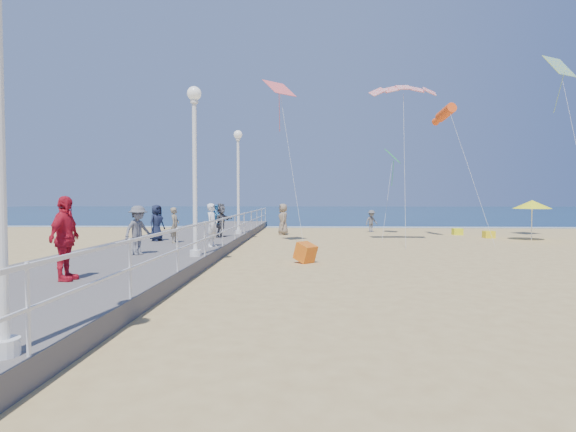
{
  "coord_description": "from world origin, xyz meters",
  "views": [
    {
      "loc": [
        -1.85,
        -13.99,
        2.22
      ],
      "look_at": [
        -2.5,
        2.0,
        1.6
      ],
      "focal_mm": 28.0,
      "sensor_mm": 36.0,
      "label": 1
    }
  ],
  "objects_px": {
    "beach_walker_c": "(283,219)",
    "beach_chair_right": "(489,234)",
    "lamp_post_mid": "(195,153)",
    "spectator_6": "(175,225)",
    "woman_holding_toddler": "(212,225)",
    "spectator_3": "(65,238)",
    "beach_chair_left": "(457,232)",
    "spectator_4": "(157,223)",
    "toddler_held": "(217,214)",
    "spectator_2": "(138,230)",
    "lamp_post_far": "(238,171)",
    "beach_umbrella": "(532,204)",
    "box_kite": "(305,254)",
    "spectator_5": "(221,220)",
    "beach_walker_a": "(371,221)"
  },
  "relations": [
    {
      "from": "lamp_post_mid",
      "to": "beach_chair_left",
      "type": "relative_size",
      "value": 9.67
    },
    {
      "from": "woman_holding_toddler",
      "to": "beach_umbrella",
      "type": "bearing_deg",
      "value": -47.61
    },
    {
      "from": "spectator_6",
      "to": "beach_walker_c",
      "type": "relative_size",
      "value": 0.76
    },
    {
      "from": "spectator_2",
      "to": "beach_walker_c",
      "type": "height_order",
      "value": "spectator_2"
    },
    {
      "from": "lamp_post_mid",
      "to": "beach_chair_right",
      "type": "relative_size",
      "value": 9.67
    },
    {
      "from": "lamp_post_mid",
      "to": "spectator_3",
      "type": "distance_m",
      "value": 5.22
    },
    {
      "from": "spectator_6",
      "to": "box_kite",
      "type": "bearing_deg",
      "value": -114.88
    },
    {
      "from": "lamp_post_far",
      "to": "spectator_5",
      "type": "height_order",
      "value": "lamp_post_far"
    },
    {
      "from": "woman_holding_toddler",
      "to": "beach_chair_right",
      "type": "height_order",
      "value": "woman_holding_toddler"
    },
    {
      "from": "lamp_post_mid",
      "to": "spectator_4",
      "type": "height_order",
      "value": "lamp_post_mid"
    },
    {
      "from": "toddler_held",
      "to": "spectator_2",
      "type": "distance_m",
      "value": 3.36
    },
    {
      "from": "spectator_4",
      "to": "beach_chair_left",
      "type": "xyz_separation_m",
      "value": [
        15.67,
        8.75,
        -0.98
      ]
    },
    {
      "from": "spectator_5",
      "to": "beach_umbrella",
      "type": "relative_size",
      "value": 0.75
    },
    {
      "from": "box_kite",
      "to": "toddler_held",
      "type": "bearing_deg",
      "value": 108.64
    },
    {
      "from": "beach_chair_left",
      "to": "beach_chair_right",
      "type": "relative_size",
      "value": 1.0
    },
    {
      "from": "toddler_held",
      "to": "spectator_4",
      "type": "relative_size",
      "value": 0.48
    },
    {
      "from": "lamp_post_mid",
      "to": "spectator_6",
      "type": "xyz_separation_m",
      "value": [
        -1.9,
        4.22,
        -2.53
      ]
    },
    {
      "from": "lamp_post_far",
      "to": "beach_chair_right",
      "type": "height_order",
      "value": "lamp_post_far"
    },
    {
      "from": "spectator_6",
      "to": "box_kite",
      "type": "relative_size",
      "value": 2.43
    },
    {
      "from": "beach_walker_a",
      "to": "box_kite",
      "type": "relative_size",
      "value": 2.43
    },
    {
      "from": "box_kite",
      "to": "woman_holding_toddler",
      "type": "bearing_deg",
      "value": 111.64
    },
    {
      "from": "spectator_6",
      "to": "beach_chair_right",
      "type": "distance_m",
      "value": 17.37
    },
    {
      "from": "spectator_2",
      "to": "spectator_4",
      "type": "relative_size",
      "value": 1.02
    },
    {
      "from": "lamp_post_mid",
      "to": "beach_chair_left",
      "type": "height_order",
      "value": "lamp_post_mid"
    },
    {
      "from": "spectator_5",
      "to": "spectator_4",
      "type": "bearing_deg",
      "value": 147.7
    },
    {
      "from": "lamp_post_far",
      "to": "beach_umbrella",
      "type": "distance_m",
      "value": 15.64
    },
    {
      "from": "spectator_3",
      "to": "box_kite",
      "type": "relative_size",
      "value": 3.14
    },
    {
      "from": "toddler_held",
      "to": "spectator_2",
      "type": "relative_size",
      "value": 0.47
    },
    {
      "from": "lamp_post_mid",
      "to": "spectator_6",
      "type": "bearing_deg",
      "value": 114.25
    },
    {
      "from": "spectator_2",
      "to": "beach_chair_right",
      "type": "xyz_separation_m",
      "value": [
        15.73,
        11.33,
        -1.0
      ]
    },
    {
      "from": "toddler_held",
      "to": "beach_walker_c",
      "type": "height_order",
      "value": "toddler_held"
    },
    {
      "from": "spectator_4",
      "to": "box_kite",
      "type": "bearing_deg",
      "value": -91.28
    },
    {
      "from": "beach_walker_c",
      "to": "beach_chair_right",
      "type": "xyz_separation_m",
      "value": [
        11.69,
        -1.76,
        -0.76
      ]
    },
    {
      "from": "lamp_post_far",
      "to": "spectator_2",
      "type": "xyz_separation_m",
      "value": [
        -1.95,
        -8.69,
        -2.46
      ]
    },
    {
      "from": "spectator_2",
      "to": "spectator_5",
      "type": "height_order",
      "value": "spectator_5"
    },
    {
      "from": "spectator_4",
      "to": "beach_chair_right",
      "type": "xyz_separation_m",
      "value": [
        16.7,
        6.63,
        -0.98
      ]
    },
    {
      "from": "woman_holding_toddler",
      "to": "spectator_3",
      "type": "bearing_deg",
      "value": -177.68
    },
    {
      "from": "spectator_2",
      "to": "spectator_5",
      "type": "relative_size",
      "value": 0.99
    },
    {
      "from": "beach_walker_a",
      "to": "beach_umbrella",
      "type": "bearing_deg",
      "value": -66.99
    },
    {
      "from": "lamp_post_mid",
      "to": "spectator_3",
      "type": "height_order",
      "value": "lamp_post_mid"
    },
    {
      "from": "woman_holding_toddler",
      "to": "beach_chair_right",
      "type": "distance_m",
      "value": 16.45
    },
    {
      "from": "spectator_3",
      "to": "beach_walker_a",
      "type": "height_order",
      "value": "spectator_3"
    },
    {
      "from": "woman_holding_toddler",
      "to": "beach_chair_left",
      "type": "xyz_separation_m",
      "value": [
        12.79,
        10.98,
        -1.02
      ]
    },
    {
      "from": "spectator_4",
      "to": "spectator_3",
      "type": "bearing_deg",
      "value": -145.3
    },
    {
      "from": "lamp_post_far",
      "to": "beach_walker_c",
      "type": "relative_size",
      "value": 2.78
    },
    {
      "from": "lamp_post_mid",
      "to": "toddler_held",
      "type": "xyz_separation_m",
      "value": [
        0.1,
        2.94,
        -2.04
      ]
    },
    {
      "from": "spectator_5",
      "to": "beach_umbrella",
      "type": "height_order",
      "value": "beach_umbrella"
    },
    {
      "from": "lamp_post_far",
      "to": "spectator_3",
      "type": "distance_m",
      "value": 13.62
    },
    {
      "from": "woman_holding_toddler",
      "to": "spectator_3",
      "type": "xyz_separation_m",
      "value": [
        -1.79,
        -7.08,
        0.12
      ]
    },
    {
      "from": "spectator_6",
      "to": "beach_walker_c",
      "type": "xyz_separation_m",
      "value": [
        3.99,
        9.18,
        -0.18
      ]
    }
  ]
}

